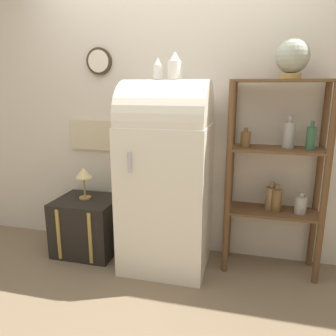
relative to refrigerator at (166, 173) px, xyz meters
The scene contains 9 objects.
ground_plane 0.85m from the refrigerator, 89.99° to the right, with size 12.00×12.00×0.00m, color #7A664C.
wall_back 0.63m from the refrigerator, 90.69° to the left, with size 7.00×0.09×2.70m.
refrigerator is the anchor object (origin of this frame).
suitcase_trunk 0.95m from the refrigerator, behind, with size 0.55×0.50×0.51m.
shelf_unit 0.89m from the refrigerator, ahead, with size 0.76×0.33×1.57m.
globe 1.29m from the refrigerator, ahead, with size 0.24×0.24×0.28m.
vase_left 0.83m from the refrigerator, 168.54° to the left, with size 0.08×0.08×0.17m.
vase_center 0.85m from the refrigerator, ahead, with size 0.11×0.11×0.21m.
desk_lamp 0.80m from the refrigerator, behind, with size 0.15×0.15×0.29m.
Camera 1 is at (0.66, -2.31, 1.51)m, focal length 35.00 mm.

